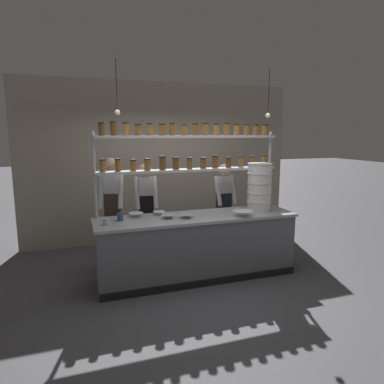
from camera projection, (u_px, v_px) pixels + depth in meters
ground_plane at (197, 276)px, 5.07m from camera, size 40.00×40.00×0.00m
back_wall at (162, 163)px, 6.71m from camera, size 5.30×0.12×3.05m
prep_counter at (197, 246)px, 5.00m from camera, size 2.90×0.76×0.92m
spice_shelf_unit at (190, 154)px, 5.08m from camera, size 2.79×0.28×2.25m
chef_left at (112, 205)px, 5.25m from camera, size 0.42×0.35×1.73m
chef_center at (146, 207)px, 5.50m from camera, size 0.38×0.30×1.62m
chef_right at (224, 203)px, 5.88m from camera, size 0.37×0.29×1.58m
container_stack at (259, 187)px, 5.20m from camera, size 0.38×0.38×0.73m
prep_bowl_near_left at (186, 216)px, 4.78m from camera, size 0.20×0.20×0.06m
prep_bowl_center_front at (168, 217)px, 4.76m from camera, size 0.20×0.20×0.05m
prep_bowl_center_back at (243, 214)px, 4.89m from camera, size 0.29×0.29×0.08m
prep_bowl_near_right at (159, 213)px, 4.98m from camera, size 0.18×0.18×0.05m
prep_bowl_far_left at (136, 215)px, 4.85m from camera, size 0.21×0.21×0.06m
serving_cup_front at (106, 222)px, 4.42m from camera, size 0.08×0.08×0.08m
serving_cup_by_board at (120, 217)px, 4.63m from camera, size 0.08×0.08×0.10m
pendant_light_row at (198, 111)px, 4.68m from camera, size 2.26×0.07×0.69m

